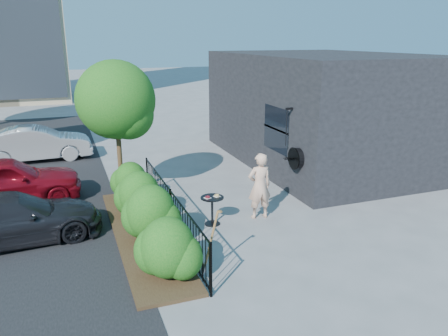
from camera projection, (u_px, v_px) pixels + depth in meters
name	position (u px, v px, depth m)	size (l,w,h in m)	color
ground	(229.00, 223.00, 11.19)	(120.00, 120.00, 0.00)	gray
shop_building	(322.00, 108.00, 16.49)	(6.22, 9.00, 4.00)	black
fence	(171.00, 210.00, 10.53)	(0.05, 6.05, 1.10)	black
planting_bed	(143.00, 234.00, 10.44)	(1.30, 6.00, 0.08)	#382616
shrubs	(145.00, 206.00, 10.38)	(1.10, 5.60, 1.24)	#145A16
patio_tree	(119.00, 105.00, 12.12)	(2.20, 2.20, 3.94)	#3F2B19
cafe_table	(212.00, 206.00, 10.95)	(0.58, 0.58, 0.78)	black
woman	(260.00, 186.00, 11.27)	(0.64, 0.42, 1.75)	#E6B195
shovel	(210.00, 246.00, 8.63)	(0.46, 0.18, 1.36)	brown
car_red	(3.00, 182.00, 12.17)	(1.65, 4.11, 1.40)	maroon
car_silver	(37.00, 144.00, 16.71)	(1.40, 4.01, 1.32)	#B4B4B9
car_darkgrey	(12.00, 219.00, 9.98)	(1.61, 3.97, 1.15)	black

